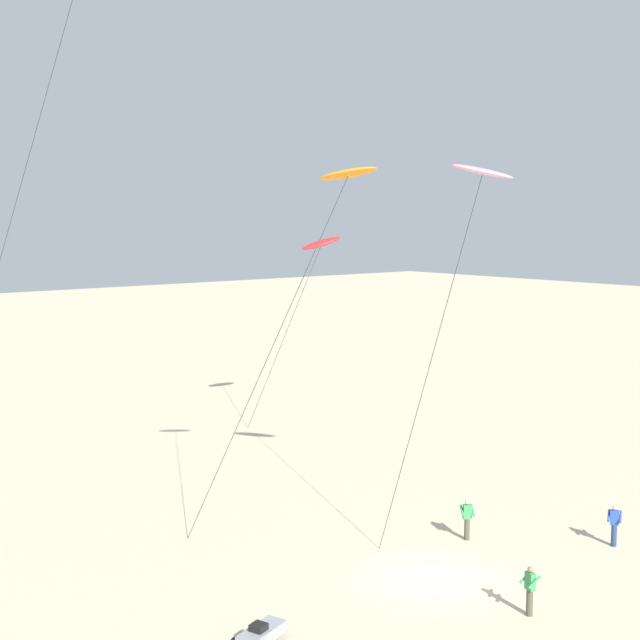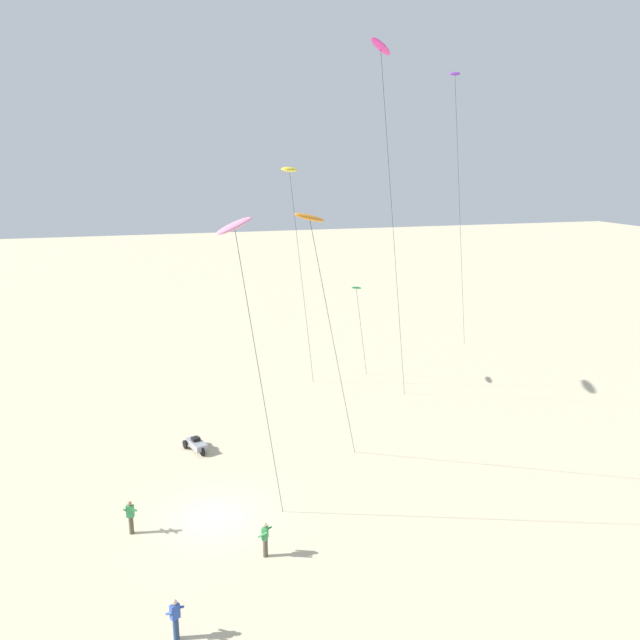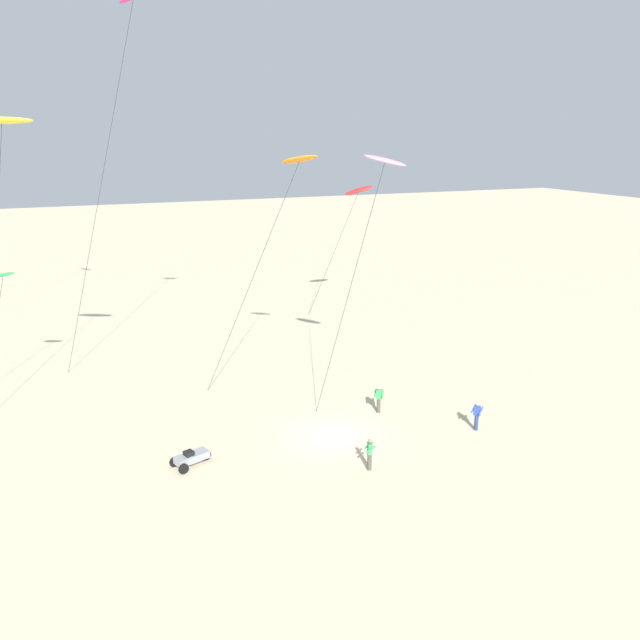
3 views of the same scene
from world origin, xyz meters
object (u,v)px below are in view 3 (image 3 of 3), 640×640
(kite_pink, at_px, (384,164))
(kite_green, at_px, (3,277))
(beach_buggy, at_px, (191,458))
(kite_flyer_middle, at_px, (477,415))
(kite_yellow, at_px, (1,122))
(kite_flyer_nearest, at_px, (370,453))
(kite_flyer_furthest, at_px, (379,399))
(kite_orange, at_px, (298,163))
(kite_magenta, at_px, (132,5))
(kite_red, at_px, (358,191))

(kite_pink, xyz_separation_m, kite_green, (-19.34, 11.97, -6.76))
(beach_buggy, bearing_deg, kite_flyer_middle, -8.00)
(kite_yellow, height_order, kite_pink, kite_yellow)
(kite_yellow, xyz_separation_m, beach_buggy, (6.89, -7.66, -16.03))
(kite_yellow, relative_size, kite_pink, 1.12)
(kite_green, height_order, beach_buggy, kite_green)
(kite_pink, bearing_deg, kite_yellow, 160.00)
(kite_green, bearing_deg, kite_yellow, -75.25)
(kite_flyer_nearest, height_order, kite_flyer_furthest, same)
(beach_buggy, bearing_deg, kite_flyer_nearest, -25.17)
(kite_orange, xyz_separation_m, kite_green, (-16.10, 8.02, -6.73))
(kite_yellow, bearing_deg, kite_magenta, 27.20)
(kite_flyer_furthest, xyz_separation_m, beach_buggy, (-11.54, -1.94, -0.46))
(kite_magenta, bearing_deg, kite_pink, -43.53)
(kite_green, height_order, kite_flyer_furthest, kite_green)
(kite_orange, distance_m, kite_pink, 5.11)
(kite_yellow, relative_size, kite_green, 2.08)
(kite_flyer_furthest, bearing_deg, kite_magenta, 140.14)
(kite_flyer_furthest, distance_m, beach_buggy, 11.71)
(kite_green, bearing_deg, kite_flyer_nearest, -45.93)
(kite_yellow, xyz_separation_m, kite_magenta, (7.17, 3.68, 6.38))
(kite_green, distance_m, beach_buggy, 17.14)
(kite_flyer_middle, relative_size, beach_buggy, 0.79)
(kite_flyer_middle, bearing_deg, beach_buggy, 172.00)
(kite_flyer_furthest, relative_size, beach_buggy, 0.79)
(kite_flyer_nearest, distance_m, kite_flyer_furthest, 6.71)
(kite_yellow, relative_size, kite_magenta, 0.71)
(kite_flyer_furthest, bearing_deg, kite_orange, 139.96)
(kite_flyer_nearest, bearing_deg, kite_yellow, 142.52)
(kite_orange, relative_size, kite_green, 1.86)
(kite_yellow, distance_m, kite_flyer_nearest, 24.41)
(kite_yellow, height_order, kite_red, kite_yellow)
(kite_flyer_nearest, relative_size, kite_flyer_middle, 1.00)
(kite_yellow, bearing_deg, beach_buggy, -48.05)
(kite_red, relative_size, kite_magenta, 0.50)
(kite_orange, distance_m, kite_flyer_middle, 17.18)
(kite_flyer_furthest, bearing_deg, kite_red, 68.16)
(kite_green, relative_size, beach_buggy, 3.79)
(kite_green, xyz_separation_m, kite_flyer_nearest, (16.36, -16.90, -6.77))
(kite_magenta, xyz_separation_m, kite_flyer_nearest, (7.75, -15.12, -21.95))
(kite_red, xyz_separation_m, kite_pink, (-7.80, -18.93, 3.09))
(kite_red, distance_m, kite_flyer_furthest, 22.16)
(beach_buggy, bearing_deg, kite_orange, 33.29)
(kite_orange, bearing_deg, kite_yellow, 170.10)
(kite_red, distance_m, kite_flyer_nearest, 28.18)
(kite_green, bearing_deg, beach_buggy, -57.61)
(kite_orange, relative_size, kite_pink, 1.00)
(beach_buggy, bearing_deg, kite_green, 122.39)
(kite_orange, bearing_deg, kite_flyer_nearest, -88.37)
(kite_flyer_middle, distance_m, kite_flyer_furthest, 5.73)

